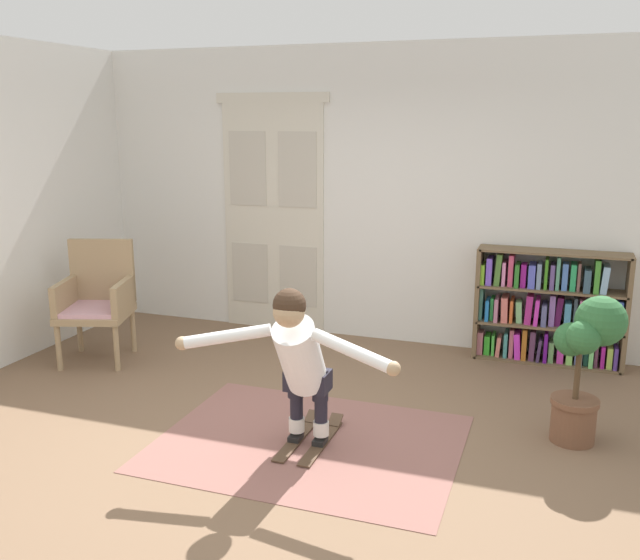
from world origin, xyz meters
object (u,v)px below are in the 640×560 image
potted_plant (585,359)px  skis_pair (310,438)px  wicker_chair (97,298)px  person_skier (299,354)px  bookshelf (548,309)px

potted_plant → skis_pair: bearing=-161.3°
potted_plant → wicker_chair: bearing=175.1°
potted_plant → person_skier: 1.95m
bookshelf → potted_plant: 1.67m
potted_plant → bookshelf: bearing=99.6°
potted_plant → person_skier: bearing=-155.5°
wicker_chair → skis_pair: 2.69m
wicker_chair → bookshelf: bearing=18.0°
bookshelf → person_skier: size_ratio=0.90×
bookshelf → wicker_chair: bearing=-162.0°
bookshelf → potted_plant: size_ratio=1.25×
wicker_chair → skis_pair: bearing=-21.4°
skis_pair → bookshelf: bearing=56.3°
bookshelf → wicker_chair: size_ratio=1.21×
bookshelf → potted_plant: bearing=-80.4°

